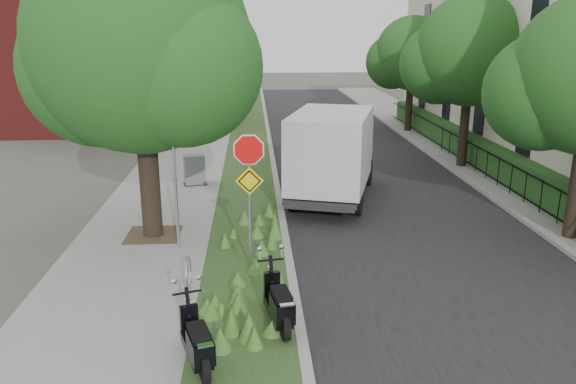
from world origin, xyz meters
name	(u,v)px	position (x,y,z in m)	size (l,w,h in m)	color
ground	(314,280)	(0.00, 0.00, 0.00)	(120.00, 120.00, 0.00)	#4C5147
sidewalk_near	(178,171)	(-4.25, 10.00, 0.06)	(3.50, 60.00, 0.12)	gray
verge	(249,170)	(-1.50, 10.00, 0.06)	(2.00, 60.00, 0.12)	#2A431C
kerb_near	(274,169)	(-0.50, 10.00, 0.07)	(0.20, 60.00, 0.13)	#9E9991
road	(362,169)	(3.00, 10.00, 0.01)	(7.00, 60.00, 0.01)	black
kerb_far	(448,167)	(6.50, 10.00, 0.07)	(0.20, 60.00, 0.13)	#9E9991
footpath_far	(490,166)	(8.20, 10.00, 0.06)	(3.20, 60.00, 0.12)	gray
street_tree_main	(138,54)	(-4.08, 2.86, 4.80)	(6.21, 5.54, 7.66)	black
bare_post	(175,171)	(-3.20, 1.80, 2.12)	(0.08, 0.08, 4.00)	#A5A8AD
bike_hoop	(188,274)	(-2.70, -0.60, 0.50)	(0.06, 0.78, 0.77)	#A5A8AD
sign_assembly	(249,174)	(-1.40, 0.58, 2.33)	(0.94, 0.08, 3.22)	#A5A8AD
fence_far	(467,152)	(7.20, 10.00, 0.67)	(0.04, 24.00, 1.00)	black
hedge_far	(484,151)	(7.90, 10.00, 0.67)	(1.00, 24.00, 1.10)	#19481A
brick_building	(107,50)	(-9.50, 22.00, 4.21)	(9.40, 10.40, 8.30)	maroon
far_tree_b	(468,56)	(6.94, 10.05, 4.37)	(4.83, 4.31, 6.56)	black
far_tree_c	(411,57)	(6.94, 18.04, 3.95)	(4.37, 3.89, 5.93)	black
scooter_near	(280,308)	(-0.88, -2.22, 0.51)	(0.55, 1.69, 0.81)	black
scooter_far	(198,347)	(-2.24, -3.41, 0.50)	(0.68, 1.61, 0.79)	black
box_truck	(333,150)	(1.27, 6.16, 1.63)	(3.59, 5.88, 2.49)	#262628
utility_cabinet	(195,171)	(-3.37, 7.77, 0.62)	(0.89, 0.69, 1.05)	#262628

